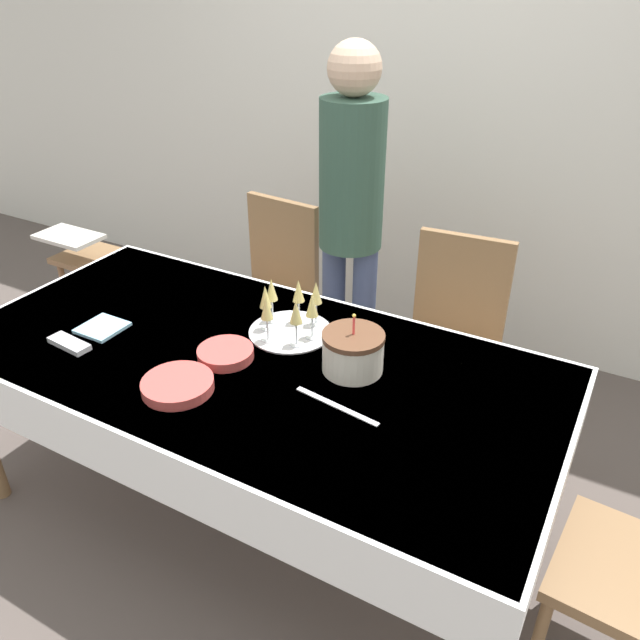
{
  "coord_description": "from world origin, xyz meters",
  "views": [
    {
      "loc": [
        1.08,
        -1.43,
        1.92
      ],
      "look_at": [
        0.19,
        0.16,
        0.86
      ],
      "focal_mm": 35.0,
      "sensor_mm": 36.0,
      "label": 1
    }
  ],
  "objects": [
    {
      "name": "ground_plane",
      "position": [
        0.0,
        0.0,
        0.0
      ],
      "size": [
        12.0,
        12.0,
        0.0
      ],
      "primitive_type": "plane",
      "color": "#564C47"
    },
    {
      "name": "person_standing",
      "position": [
        -0.07,
        0.9,
        1.0
      ],
      "size": [
        0.28,
        0.28,
        1.66
      ],
      "color": "#3F4C72",
      "rests_on": "ground_plane"
    },
    {
      "name": "birthday_cake",
      "position": [
        0.34,
        0.11,
        0.81
      ],
      "size": [
        0.2,
        0.2,
        0.21
      ],
      "color": "silver",
      "rests_on": "dining_table"
    },
    {
      "name": "fork_pile",
      "position": [
        -0.59,
        -0.25,
        0.75
      ],
      "size": [
        0.17,
        0.08,
        0.02
      ],
      "color": "silver",
      "rests_on": "dining_table"
    },
    {
      "name": "plate_stack_dessert",
      "position": [
        -0.06,
        -0.04,
        0.76
      ],
      "size": [
        0.19,
        0.19,
        0.03
      ],
      "color": "#CC4C47",
      "rests_on": "dining_table"
    },
    {
      "name": "plate_stack_main",
      "position": [
        -0.09,
        -0.26,
        0.76
      ],
      "size": [
        0.23,
        0.23,
        0.03
      ],
      "color": "#CC4C47",
      "rests_on": "dining_table"
    },
    {
      "name": "champagne_tray",
      "position": [
        0.04,
        0.21,
        0.84
      ],
      "size": [
        0.3,
        0.3,
        0.18
      ],
      "color": "silver",
      "rests_on": "dining_table"
    },
    {
      "name": "wall_back",
      "position": [
        0.0,
        1.75,
        1.35
      ],
      "size": [
        8.0,
        0.05,
        2.7
      ],
      "color": "silver",
      "rests_on": "ground_plane"
    },
    {
      "name": "napkin_pile",
      "position": [
        -0.57,
        -0.11,
        0.75
      ],
      "size": [
        0.15,
        0.15,
        0.01
      ],
      "color": "#8CC6E0",
      "rests_on": "dining_table"
    },
    {
      "name": "high_chair",
      "position": [
        -1.47,
        0.6,
        0.48
      ],
      "size": [
        0.33,
        0.35,
        0.71
      ],
      "color": "olive",
      "rests_on": "ground_plane"
    },
    {
      "name": "dining_chair_far_right",
      "position": [
        0.46,
        0.83,
        0.51
      ],
      "size": [
        0.45,
        0.45,
        0.94
      ],
      "color": "olive",
      "rests_on": "ground_plane"
    },
    {
      "name": "gift_bag",
      "position": [
        -1.48,
        0.17,
        0.14
      ],
      "size": [
        0.19,
        0.12,
        0.27
      ],
      "color": "#E559B2",
      "rests_on": "ground_plane"
    },
    {
      "name": "dining_table",
      "position": [
        0.0,
        0.0,
        0.65
      ],
      "size": [
        2.11,
        1.02,
        0.74
      ],
      "color": "white",
      "rests_on": "ground_plane"
    },
    {
      "name": "cake_knife",
      "position": [
        0.39,
        -0.09,
        0.75
      ],
      "size": [
        0.3,
        0.06,
        0.0
      ],
      "color": "silver",
      "rests_on": "dining_table"
    },
    {
      "name": "dining_chair_far_left",
      "position": [
        -0.46,
        0.83,
        0.51
      ],
      "size": [
        0.46,
        0.46,
        0.94
      ],
      "color": "olive",
      "rests_on": "ground_plane"
    }
  ]
}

